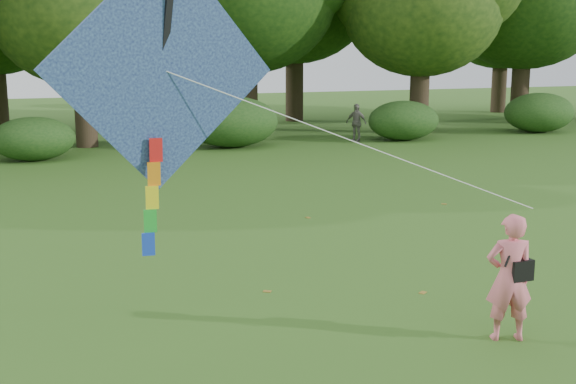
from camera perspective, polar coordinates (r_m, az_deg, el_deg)
name	(u,v)px	position (r m, az deg, el deg)	size (l,w,h in m)	color
ground	(421,326)	(9.74, 10.45, -10.38)	(100.00, 100.00, 0.00)	#265114
man_kite_flyer	(509,277)	(9.32, 17.08, -6.47)	(0.59, 0.38, 1.60)	#EB6E7E
bystander_right	(356,123)	(28.55, 5.40, 5.47)	(0.87, 0.36, 1.49)	slate
crossbody_bag	(519,269)	(9.33, 17.79, -5.80)	(0.43, 0.20, 0.67)	black
flying_kite	(163,74)	(7.85, -9.82, 9.18)	(5.60, 1.17, 3.34)	#275EAB
shrub_band	(132,129)	(25.72, -12.23, 4.90)	(39.15, 3.22, 1.88)	#264919
fallen_leaves	(401,309)	(10.27, 8.89, -9.14)	(9.58, 10.38, 0.01)	olive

